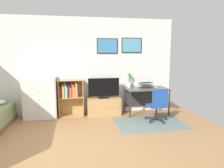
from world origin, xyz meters
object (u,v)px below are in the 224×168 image
(bamboo_vase, at_px, (129,79))
(wine_glass, at_px, (136,84))
(tv_stand, at_px, (104,106))
(desk, at_px, (145,92))
(dresser, at_px, (40,98))
(office_chair, at_px, (158,104))
(computer_mouse, at_px, (156,87))
(laptop, at_px, (146,85))
(television, at_px, (104,88))
(bookshelf, at_px, (70,95))

(bamboo_vase, xyz_separation_m, wine_glass, (0.12, -0.26, -0.11))
(wine_glass, bearing_deg, tv_stand, 169.33)
(desk, bearing_deg, dresser, 179.52)
(office_chair, height_order, computer_mouse, office_chair)
(desk, distance_m, laptop, 0.20)
(television, bearing_deg, bookshelf, 175.88)
(television, distance_m, bamboo_vase, 0.81)
(tv_stand, relative_size, bamboo_vase, 2.22)
(tv_stand, distance_m, laptop, 1.37)
(bamboo_vase, bearing_deg, computer_mouse, -16.99)
(dresser, distance_m, laptop, 2.95)
(bookshelf, distance_m, wine_glass, 1.85)
(television, xyz_separation_m, computer_mouse, (1.49, -0.10, -0.01))
(office_chair, bearing_deg, computer_mouse, 71.22)
(television, distance_m, computer_mouse, 1.50)
(office_chair, distance_m, laptop, 0.93)
(tv_stand, distance_m, desk, 1.27)
(dresser, distance_m, bookshelf, 0.77)
(dresser, bearing_deg, computer_mouse, -2.00)
(tv_stand, bearing_deg, laptop, -0.31)
(bookshelf, distance_m, laptop, 2.19)
(computer_mouse, distance_m, bamboo_vase, 0.79)
(dresser, bearing_deg, laptop, 0.16)
(laptop, distance_m, bamboo_vase, 0.52)
(desk, height_order, laptop, laptop)
(dresser, xyz_separation_m, television, (1.70, -0.01, 0.21))
(dresser, xyz_separation_m, office_chair, (2.94, -0.86, -0.10))
(desk, height_order, computer_mouse, computer_mouse)
(computer_mouse, bearing_deg, laptop, 153.83)
(office_chair, bearing_deg, television, 145.38)
(office_chair, xyz_separation_m, computer_mouse, (0.25, 0.74, 0.30))
(office_chair, bearing_deg, laptop, 89.35)
(computer_mouse, bearing_deg, dresser, 178.00)
(tv_stand, xyz_separation_m, office_chair, (1.24, -0.87, 0.22))
(dresser, relative_size, wine_glass, 6.20)
(dresser, xyz_separation_m, desk, (2.91, -0.02, 0.05))
(bookshelf, distance_m, desk, 2.14)
(computer_mouse, relative_size, bamboo_vase, 0.25)
(bookshelf, relative_size, computer_mouse, 9.71)
(bamboo_vase, bearing_deg, wine_glass, -64.86)
(television, bearing_deg, office_chair, -34.29)
(bookshelf, bearing_deg, desk, -2.24)
(dresser, bearing_deg, tv_stand, 0.51)
(television, height_order, desk, television)
(wine_glass, bearing_deg, desk, 21.68)
(wine_glass, bearing_deg, bamboo_vase, 115.14)
(dresser, xyz_separation_m, bookshelf, (0.77, 0.06, 0.04))
(tv_stand, height_order, office_chair, office_chair)
(television, distance_m, laptop, 1.25)
(dresser, relative_size, bamboo_vase, 2.66)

